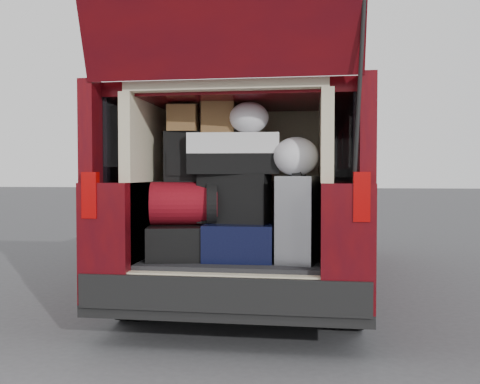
% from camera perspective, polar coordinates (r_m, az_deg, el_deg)
% --- Properties ---
extents(ground, '(80.00, 80.00, 0.00)m').
position_cam_1_polar(ground, '(3.68, -1.20, -16.28)').
color(ground, '#39393C').
rests_on(ground, ground).
extents(minivan, '(1.90, 5.35, 2.77)m').
position_cam_1_polar(minivan, '(5.34, 1.96, -0.63)').
color(minivan, black).
rests_on(minivan, ground).
extents(load_floor, '(1.24, 1.05, 0.55)m').
position_cam_1_polar(load_floor, '(3.87, -0.54, -11.15)').
color(load_floor, black).
rests_on(load_floor, ground).
extents(black_hardshell, '(0.54, 0.67, 0.24)m').
position_cam_1_polar(black_hardshell, '(3.77, -6.70, -5.42)').
color(black_hardshell, black).
rests_on(black_hardshell, load_floor).
extents(navy_hardshell, '(0.50, 0.60, 0.26)m').
position_cam_1_polar(navy_hardshell, '(3.70, 0.08, -5.42)').
color(navy_hardshell, black).
rests_on(navy_hardshell, load_floor).
extents(silver_roller, '(0.32, 0.44, 0.59)m').
position_cam_1_polar(silver_roller, '(3.54, 6.64, -3.01)').
color(silver_roller, silver).
rests_on(silver_roller, load_floor).
extents(red_duffel, '(0.53, 0.40, 0.31)m').
position_cam_1_polar(red_duffel, '(3.70, -6.28, -1.28)').
color(red_duffel, maroon).
rests_on(red_duffel, black_hardshell).
extents(black_soft_case, '(0.51, 0.34, 0.35)m').
position_cam_1_polar(black_soft_case, '(3.68, -0.59, -0.71)').
color(black_soft_case, black).
rests_on(black_soft_case, navy_hardshell).
extents(backpack, '(0.28, 0.19, 0.37)m').
position_cam_1_polar(backpack, '(3.75, -6.49, 3.94)').
color(backpack, black).
rests_on(backpack, red_duffel).
extents(twotone_duffel, '(0.66, 0.37, 0.29)m').
position_cam_1_polar(twotone_duffel, '(3.69, -0.61, 4.27)').
color(twotone_duffel, silver).
rests_on(twotone_duffel, black_soft_case).
extents(grocery_sack_lower, '(0.22, 0.18, 0.19)m').
position_cam_1_polar(grocery_sack_lower, '(3.75, -6.43, 8.19)').
color(grocery_sack_lower, brown).
rests_on(grocery_sack_lower, backpack).
extents(grocery_sack_upper, '(0.26, 0.22, 0.24)m').
position_cam_1_polar(grocery_sack_upper, '(3.76, -2.50, 8.24)').
color(grocery_sack_upper, brown).
rests_on(grocery_sack_upper, twotone_duffel).
extents(plastic_bag_center, '(0.29, 0.27, 0.23)m').
position_cam_1_polar(plastic_bag_center, '(3.66, 1.01, 8.33)').
color(plastic_bag_center, white).
rests_on(plastic_bag_center, twotone_duffel).
extents(plastic_bag_right, '(0.36, 0.35, 0.27)m').
position_cam_1_polar(plastic_bag_right, '(3.52, 6.29, 3.99)').
color(plastic_bag_right, white).
rests_on(plastic_bag_right, silver_roller).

